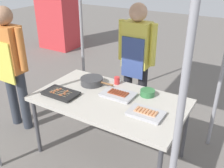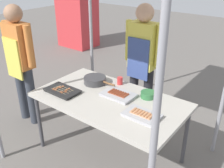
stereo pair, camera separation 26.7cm
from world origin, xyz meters
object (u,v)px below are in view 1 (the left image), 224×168
(customer_nearby, at_px, (11,61))
(neighbor_stall_left, at_px, (58,9))
(cooking_wok, at_px, (92,81))
(drink_cup_near_edge, at_px, (117,80))
(tray_pork_links, at_px, (146,113))
(tray_meat_skewers, at_px, (61,93))
(vendor_woman, at_px, (136,56))
(condiment_bowl, at_px, (147,93))
(tray_grilled_sausages, at_px, (118,94))
(stall_table, at_px, (110,103))

(customer_nearby, relative_size, neighbor_stall_left, 0.84)
(cooking_wok, relative_size, drink_cup_near_edge, 4.85)
(tray_pork_links, xyz_separation_m, neighbor_stall_left, (-3.74, 2.96, 0.19))
(tray_meat_skewers, distance_m, neighbor_stall_left, 4.14)
(cooking_wok, relative_size, vendor_woman, 0.26)
(cooking_wok, bearing_deg, condiment_bowl, 6.70)
(tray_grilled_sausages, bearing_deg, drink_cup_near_edge, 122.46)
(tray_pork_links, bearing_deg, tray_grilled_sausages, 155.10)
(tray_pork_links, bearing_deg, condiment_bowl, 111.78)
(drink_cup_near_edge, relative_size, customer_nearby, 0.05)
(tray_pork_links, bearing_deg, cooking_wok, 160.81)
(stall_table, xyz_separation_m, vendor_woman, (-0.09, 0.80, 0.27))
(tray_grilled_sausages, relative_size, cooking_wok, 0.83)
(condiment_bowl, relative_size, vendor_woman, 0.10)
(tray_pork_links, bearing_deg, drink_cup_near_edge, 142.18)
(tray_meat_skewers, bearing_deg, drink_cup_near_edge, 54.99)
(tray_meat_skewers, height_order, vendor_woman, vendor_woman)
(customer_nearby, bearing_deg, tray_meat_skewers, -5.40)
(stall_table, height_order, vendor_woman, vendor_woman)
(stall_table, xyz_separation_m, tray_pork_links, (0.46, -0.10, 0.07))
(tray_pork_links, distance_m, condiment_bowl, 0.39)
(vendor_woman, bearing_deg, stall_table, 96.59)
(customer_nearby, xyz_separation_m, neighbor_stall_left, (-1.92, 2.99, 0.01))
(cooking_wok, bearing_deg, stall_table, -27.88)
(drink_cup_near_edge, bearing_deg, cooking_wok, -147.41)
(tray_grilled_sausages, xyz_separation_m, cooking_wok, (-0.41, 0.09, 0.02))
(tray_grilled_sausages, distance_m, vendor_woman, 0.75)
(stall_table, distance_m, drink_cup_near_edge, 0.38)
(customer_nearby, distance_m, neighbor_stall_left, 3.55)
(tray_pork_links, bearing_deg, neighbor_stall_left, 141.64)
(tray_pork_links, xyz_separation_m, customer_nearby, (-1.81, -0.03, 0.18))
(stall_table, bearing_deg, neighbor_stall_left, 138.86)
(tray_pork_links, height_order, cooking_wok, cooking_wok)
(tray_meat_skewers, bearing_deg, condiment_bowl, 30.17)
(tray_grilled_sausages, height_order, cooking_wok, cooking_wok)
(tray_meat_skewers, bearing_deg, customer_nearby, 174.60)
(tray_pork_links, distance_m, vendor_woman, 1.07)
(tray_pork_links, distance_m, cooking_wok, 0.87)
(tray_pork_links, height_order, neighbor_stall_left, neighbor_stall_left)
(customer_nearby, bearing_deg, tray_pork_links, 0.86)
(cooking_wok, bearing_deg, tray_meat_skewers, -109.40)
(condiment_bowl, distance_m, neighbor_stall_left, 4.43)
(condiment_bowl, distance_m, vendor_woman, 0.70)
(tray_pork_links, height_order, vendor_woman, vendor_woman)
(cooking_wok, height_order, drink_cup_near_edge, drink_cup_near_edge)
(cooking_wok, distance_m, drink_cup_near_edge, 0.29)
(drink_cup_near_edge, bearing_deg, vendor_woman, 87.56)
(tray_meat_skewers, height_order, condiment_bowl, condiment_bowl)
(stall_table, height_order, tray_grilled_sausages, tray_grilled_sausages)
(tray_grilled_sausages, height_order, neighbor_stall_left, neighbor_stall_left)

